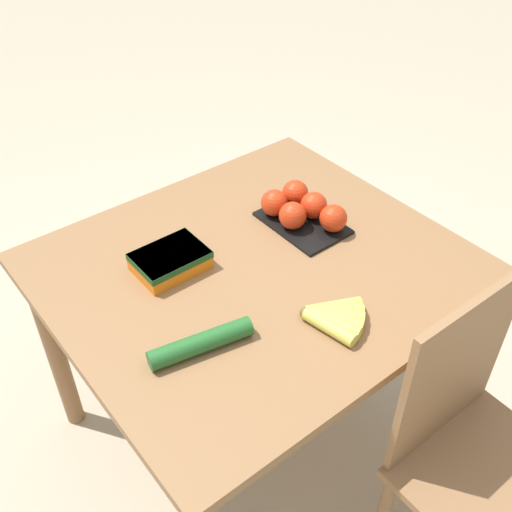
{
  "coord_description": "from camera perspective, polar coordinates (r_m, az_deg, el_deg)",
  "views": [
    {
      "loc": [
        0.78,
        0.98,
        1.83
      ],
      "look_at": [
        0.0,
        0.0,
        0.79
      ],
      "focal_mm": 42.0,
      "sensor_mm": 36.0,
      "label": 1
    }
  ],
  "objects": [
    {
      "name": "tomato_pack",
      "position": [
        1.79,
        4.38,
        4.47
      ],
      "size": [
        0.18,
        0.26,
        0.09
      ],
      "color": "black",
      "rests_on": "dining_table"
    },
    {
      "name": "chair",
      "position": [
        1.67,
        20.19,
        -17.44
      ],
      "size": [
        0.43,
        0.41,
        0.94
      ],
      "rotation": [
        0.0,
        0.0,
        3.13
      ],
      "color": "#8E6642",
      "rests_on": "ground_plane"
    },
    {
      "name": "banana_bunch",
      "position": [
        1.49,
        7.29,
        -5.82
      ],
      "size": [
        0.16,
        0.16,
        0.04
      ],
      "color": "brown",
      "rests_on": "dining_table"
    },
    {
      "name": "carrot_bag",
      "position": [
        1.64,
        -8.17,
        -0.32
      ],
      "size": [
        0.19,
        0.14,
        0.05
      ],
      "color": "orange",
      "rests_on": "dining_table"
    },
    {
      "name": "cucumber_near",
      "position": [
        1.42,
        -5.26,
        -8.25
      ],
      "size": [
        0.26,
        0.1,
        0.05
      ],
      "color": "#236028",
      "rests_on": "dining_table"
    },
    {
      "name": "ground_plane",
      "position": [
        2.22,
        0.0,
        -15.82
      ],
      "size": [
        12.0,
        12.0,
        0.0
      ],
      "primitive_type": "plane",
      "color": "#B7A88E"
    },
    {
      "name": "dining_table",
      "position": [
        1.73,
        0.0,
        -3.52
      ],
      "size": [
        1.1,
        0.98,
        0.76
      ],
      "color": "olive",
      "rests_on": "ground_plane"
    }
  ]
}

